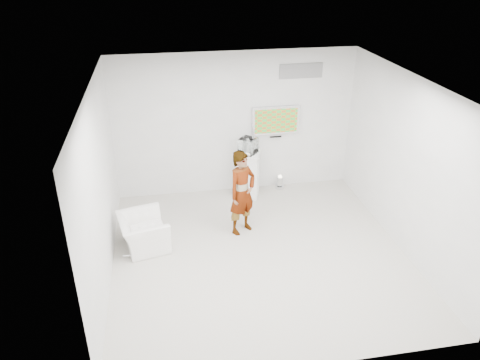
{
  "coord_description": "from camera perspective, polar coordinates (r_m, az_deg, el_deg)",
  "views": [
    {
      "loc": [
        -1.51,
        -6.53,
        4.81
      ],
      "look_at": [
        -0.24,
        0.6,
        1.17
      ],
      "focal_mm": 35.0,
      "sensor_mm": 36.0,
      "label": 1
    }
  ],
  "objects": [
    {
      "name": "room",
      "position": [
        7.48,
        2.58,
        0.39
      ],
      "size": [
        5.01,
        5.01,
        3.0
      ],
      "color": "#B5AFA6",
      "rests_on": "ground"
    },
    {
      "name": "tv",
      "position": [
        9.84,
        4.37,
        7.27
      ],
      "size": [
        1.0,
        0.08,
        0.6
      ],
      "primitive_type": "cube",
      "color": "silver",
      "rests_on": "room"
    },
    {
      "name": "logo_decal",
      "position": [
        9.73,
        7.45,
        13.04
      ],
      "size": [
        0.9,
        0.02,
        0.3
      ],
      "primitive_type": "cube",
      "color": "gray",
      "rests_on": "room"
    },
    {
      "name": "person",
      "position": [
        8.46,
        0.26,
        -1.57
      ],
      "size": [
        0.7,
        0.64,
        1.61
      ],
      "primitive_type": "imported",
      "rotation": [
        0.0,
        0.0,
        0.58
      ],
      "color": "white",
      "rests_on": "room"
    },
    {
      "name": "armchair",
      "position": [
        8.45,
        -11.71,
        -6.24
      ],
      "size": [
        0.96,
        1.05,
        0.59
      ],
      "primitive_type": "imported",
      "rotation": [
        0.0,
        0.0,
        1.78
      ],
      "color": "white",
      "rests_on": "room"
    },
    {
      "name": "pedestal",
      "position": [
        9.84,
        0.97,
        0.69
      ],
      "size": [
        0.61,
        0.61,
        0.99
      ],
      "primitive_type": "cube",
      "rotation": [
        0.0,
        0.0,
        -0.33
      ],
      "color": "white",
      "rests_on": "room"
    },
    {
      "name": "floor_uplight",
      "position": [
        10.32,
        4.88,
        -0.24
      ],
      "size": [
        0.23,
        0.23,
        0.31
      ],
      "primitive_type": "cylinder",
      "rotation": [
        0.0,
        0.0,
        -0.18
      ],
      "color": "silver",
      "rests_on": "room"
    },
    {
      "name": "vitrine",
      "position": [
        9.57,
        1.0,
        4.21
      ],
      "size": [
        0.45,
        0.45,
        0.32
      ],
      "primitive_type": "cube",
      "rotation": [
        0.0,
        0.0,
        -0.73
      ],
      "color": "white",
      "rests_on": "pedestal"
    },
    {
      "name": "console",
      "position": [
        9.59,
        0.99,
        3.93
      ],
      "size": [
        0.05,
        0.16,
        0.22
      ],
      "primitive_type": "cube",
      "rotation": [
        0.0,
        0.0,
        -0.02
      ],
      "color": "white",
      "rests_on": "pedestal"
    },
    {
      "name": "wii_remote",
      "position": [
        8.43,
        0.8,
        3.18
      ],
      "size": [
        0.12,
        0.11,
        0.03
      ],
      "primitive_type": "cube",
      "rotation": [
        0.0,
        0.0,
        0.86
      ],
      "color": "white",
      "rests_on": "person"
    }
  ]
}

